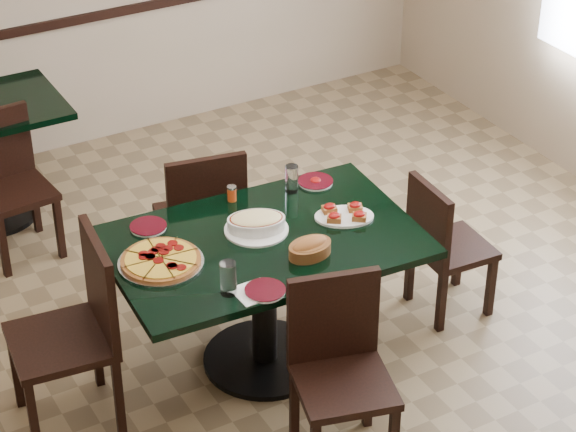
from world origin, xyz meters
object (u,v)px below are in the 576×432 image
main_table (264,270)px  bread_basket (310,248)px  chair_far (203,215)px  back_chair_near (8,177)px  pepperoni_pizza (161,260)px  chair_right (442,242)px  lasagna_casserole (256,223)px  bruschetta_platter (344,214)px  chair_left (79,323)px  chair_near (339,361)px

main_table → bread_basket: bread_basket is taller
chair_far → back_chair_near: size_ratio=1.06×
pepperoni_pizza → bread_basket: bread_basket is taller
chair_right → lasagna_casserole: size_ratio=2.44×
chair_right → bruschetta_platter: size_ratio=2.27×
chair_right → lasagna_casserole: lasagna_casserole is taller
bread_basket → back_chair_near: bearing=109.1°
back_chair_near → pepperoni_pizza: size_ratio=2.14×
chair_far → bread_basket: (0.13, -0.91, 0.28)m
chair_right → bread_basket: bread_basket is taller
chair_left → back_chair_near: 1.61m
chair_left → bread_basket: 1.12m
main_table → bread_basket: (0.13, -0.23, 0.22)m
main_table → bruschetta_platter: bearing=-0.1°
chair_near → back_chair_near: bearing=123.1°
chair_far → chair_right: (1.03, -0.76, -0.07)m
main_table → lasagna_casserole: bearing=88.9°
main_table → pepperoni_pizza: size_ratio=3.82×
chair_near → bruschetta_platter: chair_near is taller
pepperoni_pizza → bruschetta_platter: bearing=-4.7°
chair_far → chair_near: chair_far is taller
chair_far → chair_left: chair_left is taller
chair_near → bruschetta_platter: bearing=72.0°
chair_right → chair_left: (-1.96, 0.14, 0.11)m
lasagna_casserole → bread_basket: (0.12, -0.31, -0.01)m
chair_left → pepperoni_pizza: chair_left is taller
main_table → bruschetta_platter: size_ratio=4.34×
main_table → chair_right: (1.03, -0.07, -0.12)m
bread_basket → main_table: bearing=113.0°
chair_right → chair_near: bearing=124.6°
lasagna_casserole → bread_basket: size_ratio=1.40×
chair_right → back_chair_near: back_chair_near is taller
chair_left → main_table: bearing=92.3°
chair_far → chair_left: bearing=44.2°
chair_near → lasagna_casserole: bearing=104.6°
chair_left → lasagna_casserole: size_ratio=2.97×
chair_far → pepperoni_pizza: bearing=61.5°
pepperoni_pizza → chair_left: bearing=178.4°
chair_right → lasagna_casserole: (-1.02, 0.16, 0.35)m
chair_right → main_table: bearing=89.1°
bread_basket → bruschetta_platter: size_ratio=0.67×
chair_far → lasagna_casserole: bearing=101.1°
chair_near → pepperoni_pizza: 0.95m
lasagna_casserole → back_chair_near: bearing=137.1°
back_chair_near → pepperoni_pizza: 1.66m
bruschetta_platter → chair_near: bearing=-98.1°
main_table → bread_basket: 0.34m
chair_right → chair_left: bearing=89.1°
chair_near → back_chair_near: chair_near is taller
pepperoni_pizza → chair_near: bearing=-55.8°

